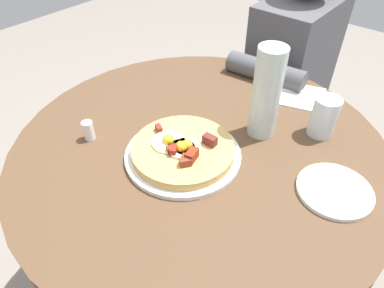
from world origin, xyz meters
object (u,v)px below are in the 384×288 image
at_px(person_seated, 284,101).
at_px(bread_plate, 334,190).
at_px(breakfast_pizza, 183,150).
at_px(knife, 296,91).
at_px(fork, 294,97).
at_px(water_bottle, 266,93).
at_px(pizza_plate, 184,155).
at_px(water_glass, 324,117).
at_px(dining_table, 199,189).
at_px(salt_shaker, 89,130).

xyz_separation_m(person_seated, bread_plate, (0.60, 0.40, 0.25)).
relative_size(breakfast_pizza, knife, 1.40).
height_order(fork, water_bottle, water_bottle).
xyz_separation_m(breakfast_pizza, knife, (-0.45, 0.08, -0.02)).
bearing_deg(water_bottle, knife, -176.18).
bearing_deg(knife, pizza_plate, -117.29).
height_order(person_seated, water_glass, person_seated).
xyz_separation_m(dining_table, salt_shaker, (0.17, -0.23, 0.20)).
height_order(pizza_plate, water_bottle, water_bottle).
relative_size(dining_table, water_glass, 8.98).
height_order(water_bottle, salt_shaker, water_bottle).
relative_size(dining_table, bread_plate, 5.81).
xyz_separation_m(pizza_plate, fork, (-0.41, 0.09, 0.00)).
xyz_separation_m(water_bottle, salt_shaker, (0.31, -0.33, -0.10)).
distance_m(person_seated, breakfast_pizza, 0.78).
bearing_deg(person_seated, breakfast_pizza, 5.41).
xyz_separation_m(bread_plate, water_bottle, (-0.08, -0.24, 0.12)).
xyz_separation_m(dining_table, bread_plate, (-0.06, 0.34, 0.18)).
xyz_separation_m(dining_table, fork, (-0.35, 0.09, 0.18)).
distance_m(bread_plate, salt_shaker, 0.62).
relative_size(dining_table, breakfast_pizza, 3.85).
height_order(bread_plate, knife, bread_plate).
relative_size(water_glass, water_bottle, 0.44).
height_order(bread_plate, water_glass, water_glass).
relative_size(pizza_plate, water_glass, 2.65).
relative_size(dining_table, water_bottle, 3.98).
relative_size(dining_table, pizza_plate, 3.39).
distance_m(pizza_plate, bread_plate, 0.36).
bearing_deg(salt_shaker, fork, 147.84).
xyz_separation_m(breakfast_pizza, water_bottle, (-0.21, 0.09, 0.10)).
xyz_separation_m(pizza_plate, water_glass, (-0.31, 0.22, 0.05)).
relative_size(water_glass, salt_shaker, 2.05).
height_order(dining_table, fork, fork).
bearing_deg(knife, dining_table, -119.35).
height_order(bread_plate, salt_shaker, salt_shaker).
relative_size(breakfast_pizza, fork, 1.40).
distance_m(dining_table, breakfast_pizza, 0.21).
height_order(pizza_plate, knife, pizza_plate).
bearing_deg(person_seated, dining_table, 5.74).
bearing_deg(knife, fork, -90.00).
relative_size(dining_table, fork, 5.40).
bearing_deg(breakfast_pizza, pizza_plate, 169.02).
bearing_deg(breakfast_pizza, water_bottle, 156.07).
xyz_separation_m(pizza_plate, knife, (-0.45, 0.08, 0.00)).
relative_size(bread_plate, knife, 0.93).
relative_size(pizza_plate, bread_plate, 1.71).
height_order(dining_table, water_glass, water_glass).
bearing_deg(water_glass, dining_table, -42.62).
distance_m(water_glass, water_bottle, 0.17).
bearing_deg(bread_plate, water_glass, -146.80).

